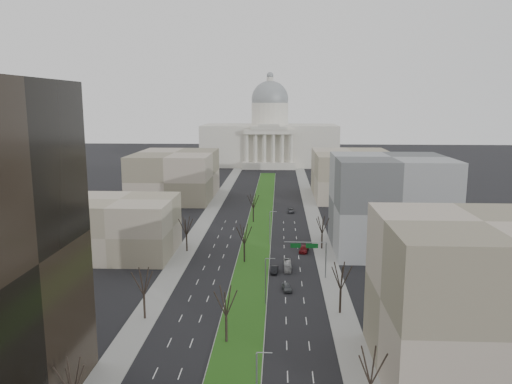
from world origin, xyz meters
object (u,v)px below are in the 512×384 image
(car_grey_far, at_px, (291,211))
(box_van, at_px, (288,266))
(car_red, at_px, (304,249))
(car_black, at_px, (274,270))
(car_grey_near, at_px, (287,287))

(car_grey_far, height_order, box_van, box_van)
(car_grey_far, bearing_deg, car_red, -86.92)
(car_grey_far, bearing_deg, box_van, -91.74)
(car_red, distance_m, car_grey_far, 45.87)
(car_black, height_order, box_van, box_van)
(car_grey_near, height_order, car_black, car_black)
(car_black, distance_m, car_red, 17.52)
(box_van, bearing_deg, car_red, 71.54)
(car_grey_near, distance_m, box_van, 12.85)
(car_red, bearing_deg, car_grey_near, -90.51)
(car_black, bearing_deg, car_grey_far, 89.11)
(car_grey_near, xyz_separation_m, car_black, (-2.59, 10.63, 0.02))
(car_black, distance_m, box_van, 3.68)
(car_grey_near, height_order, car_grey_far, car_grey_near)
(car_grey_near, distance_m, car_grey_far, 72.44)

